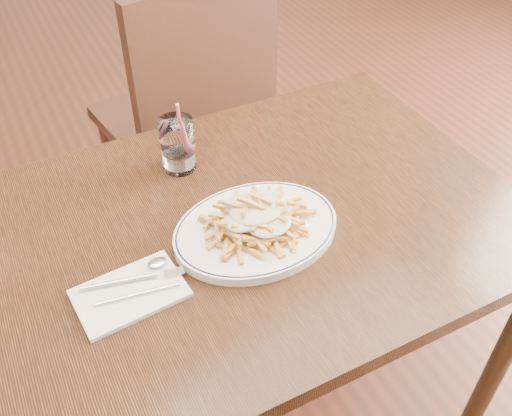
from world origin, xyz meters
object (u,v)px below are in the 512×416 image
table (238,248)px  water_glass (178,148)px  loaded_fries (256,214)px  chair_far (192,109)px  fries_plate (256,229)px

table → water_glass: bearing=99.2°
table → loaded_fries: (0.02, -0.05, 0.13)m
chair_far → water_glass: (-0.21, -0.48, 0.23)m
loaded_fries → water_glass: (-0.06, 0.28, -0.00)m
table → fries_plate: size_ratio=3.14×
table → water_glass: 0.27m
chair_far → fries_plate: 0.79m
loaded_fries → water_glass: 0.28m
table → water_glass: size_ratio=7.03×
fries_plate → water_glass: size_ratio=2.24×
fries_plate → loaded_fries: bearing=90.0°
chair_far → loaded_fries: bearing=-101.6°
loaded_fries → chair_far: bearing=78.4°
table → loaded_fries: bearing=-68.6°
chair_far → fries_plate: bearing=-101.6°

